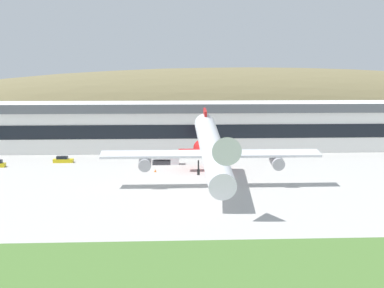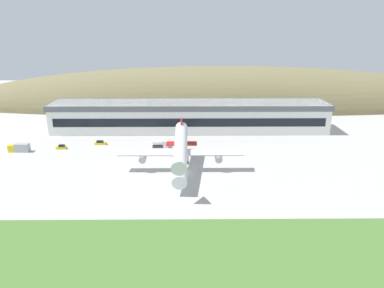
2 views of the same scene
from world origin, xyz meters
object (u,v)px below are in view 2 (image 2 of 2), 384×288
object	(u,v)px
box_truck	(19,148)
terminal_building	(190,114)
cargo_airplane	(181,151)
fuel_truck	(160,144)
service_car_0	(100,143)
service_car_1	(61,147)
traffic_cone_0	(153,154)

from	to	relation	value
box_truck	terminal_building	bearing A→B (deg)	24.47
cargo_airplane	fuel_truck	distance (m)	26.53
terminal_building	service_car_0	world-z (taller)	terminal_building
service_car_0	service_car_1	bearing A→B (deg)	-158.78
service_car_0	traffic_cone_0	distance (m)	25.09
service_car_1	traffic_cone_0	distance (m)	35.95
service_car_0	traffic_cone_0	bearing A→B (deg)	-30.69
terminal_building	traffic_cone_0	size ratio (longest dim) A/B	207.56
terminal_building	service_car_0	xyz separation A→B (m)	(-35.05, -20.31, -6.57)
fuel_truck	service_car_0	bearing A→B (deg)	171.06
service_car_1	terminal_building	bearing A→B (deg)	27.75
cargo_airplane	service_car_0	xyz separation A→B (m)	(-32.06, 28.35, -6.19)
service_car_1	fuel_truck	xyz separation A→B (m)	(37.32, 1.54, 0.81)
box_truck	traffic_cone_0	bearing A→B (deg)	-5.10
fuel_truck	traffic_cone_0	size ratio (longest dim) A/B	10.53
service_car_0	terminal_building	bearing A→B (deg)	30.09
cargo_airplane	service_car_1	xyz separation A→B (m)	(-45.63, 23.08, -6.15)
terminal_building	service_car_0	bearing A→B (deg)	-149.91
cargo_airplane	traffic_cone_0	bearing A→B (deg)	124.00
terminal_building	cargo_airplane	size ratio (longest dim) A/B	2.60
service_car_1	fuel_truck	world-z (taller)	fuel_truck
service_car_0	service_car_1	world-z (taller)	service_car_1
terminal_building	fuel_truck	size ratio (longest dim) A/B	19.71
fuel_truck	traffic_cone_0	world-z (taller)	fuel_truck
cargo_airplane	service_car_0	bearing A→B (deg)	138.52
terminal_building	box_truck	xyz separation A→B (m)	(-63.05, -28.69, -5.71)
fuel_truck	box_truck	bearing A→B (deg)	-174.87
box_truck	fuel_truck	bearing A→B (deg)	5.13
cargo_airplane	traffic_cone_0	xyz separation A→B (m)	(-10.48, 15.54, -6.54)
terminal_building	traffic_cone_0	world-z (taller)	terminal_building
service_car_1	fuel_truck	distance (m)	37.36
terminal_building	fuel_truck	xyz separation A→B (m)	(-11.30, -24.04, -5.72)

